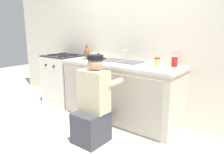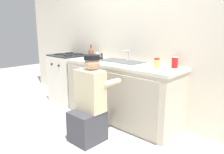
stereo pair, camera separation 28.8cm
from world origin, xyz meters
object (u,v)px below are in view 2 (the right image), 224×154
(condiment_jar, at_px, (157,63))
(vase_decorative, at_px, (91,52))
(spice_bottle_pepper, at_px, (102,57))
(plumber_person, at_px, (89,106))
(sink_double_basin, at_px, (121,62))
(cell_phone, at_px, (90,58))
(soda_cup_red, at_px, (175,62))
(water_glass, at_px, (97,55))
(stove_range, at_px, (70,78))

(condiment_jar, relative_size, vase_decorative, 0.56)
(condiment_jar, height_order, spice_bottle_pepper, condiment_jar)
(plumber_person, distance_m, spice_bottle_pepper, 1.16)
(sink_double_basin, height_order, cell_phone, sink_double_basin)
(condiment_jar, bearing_deg, soda_cup_red, 35.67)
(spice_bottle_pepper, bearing_deg, cell_phone, -164.55)
(soda_cup_red, distance_m, water_glass, 1.51)
(sink_double_basin, xyz_separation_m, condiment_jar, (0.59, 0.05, 0.05))
(stove_range, height_order, condiment_jar, condiment_jar)
(sink_double_basin, xyz_separation_m, spice_bottle_pepper, (-0.49, 0.07, 0.03))
(cell_phone, bearing_deg, plumber_person, -42.09)
(sink_double_basin, relative_size, plumber_person, 0.72)
(spice_bottle_pepper, bearing_deg, water_glass, 154.28)
(stove_range, bearing_deg, soda_cup_red, 5.05)
(sink_double_basin, bearing_deg, soda_cup_red, 13.19)
(sink_double_basin, distance_m, soda_cup_red, 0.80)
(water_glass, relative_size, spice_bottle_pepper, 0.95)
(stove_range, distance_m, spice_bottle_pepper, 0.96)
(stove_range, xyz_separation_m, soda_cup_red, (2.10, 0.19, 0.51))
(condiment_jar, bearing_deg, stove_range, -178.57)
(sink_double_basin, height_order, plumber_person, plumber_person)
(condiment_jar, xyz_separation_m, spice_bottle_pepper, (-1.08, 0.03, -0.01))
(sink_double_basin, height_order, vase_decorative, vase_decorative)
(soda_cup_red, height_order, water_glass, soda_cup_red)
(sink_double_basin, bearing_deg, stove_range, -179.91)
(plumber_person, height_order, vase_decorative, vase_decorative)
(plumber_person, height_order, water_glass, plumber_person)
(condiment_jar, relative_size, water_glass, 1.28)
(condiment_jar, distance_m, vase_decorative, 1.44)
(water_glass, bearing_deg, vase_decorative, -164.14)
(soda_cup_red, bearing_deg, plumber_person, -124.42)
(sink_double_basin, xyz_separation_m, soda_cup_red, (0.78, 0.18, 0.06))
(sink_double_basin, bearing_deg, cell_phone, 179.40)
(water_glass, xyz_separation_m, spice_bottle_pepper, (0.24, -0.11, 0.00))
(plumber_person, bearing_deg, stove_range, 152.17)
(spice_bottle_pepper, bearing_deg, soda_cup_red, 4.96)
(soda_cup_red, relative_size, spice_bottle_pepper, 1.45)
(sink_double_basin, distance_m, water_glass, 0.75)
(water_glass, relative_size, vase_decorative, 0.43)
(sink_double_basin, distance_m, condiment_jar, 0.59)
(plumber_person, bearing_deg, condiment_jar, 60.53)
(cell_phone, xyz_separation_m, water_glass, (-0.00, 0.18, 0.04))
(water_glass, xyz_separation_m, vase_decorative, (-0.12, -0.03, 0.04))
(condiment_jar, distance_m, spice_bottle_pepper, 1.08)
(stove_range, height_order, soda_cup_red, soda_cup_red)
(plumber_person, relative_size, condiment_jar, 8.63)
(water_glass, height_order, vase_decorative, vase_decorative)
(cell_phone, distance_m, soda_cup_red, 1.52)
(stove_range, bearing_deg, plumber_person, -27.83)
(cell_phone, relative_size, spice_bottle_pepper, 1.33)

